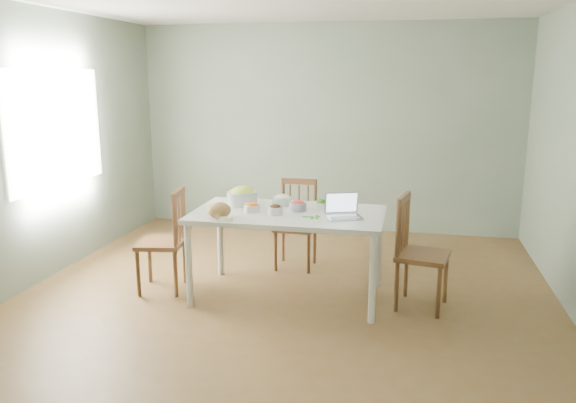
% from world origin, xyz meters
% --- Properties ---
extents(floor, '(5.00, 5.00, 0.00)m').
position_xyz_m(floor, '(0.00, 0.00, 0.00)').
color(floor, brown).
rests_on(floor, ground).
extents(wall_back, '(5.00, 0.00, 2.70)m').
position_xyz_m(wall_back, '(0.00, 2.50, 1.35)').
color(wall_back, gray).
rests_on(wall_back, ground).
extents(wall_front, '(5.00, 0.00, 2.70)m').
position_xyz_m(wall_front, '(0.00, -2.50, 1.35)').
color(wall_front, gray).
rests_on(wall_front, ground).
extents(wall_left, '(0.00, 5.00, 2.70)m').
position_xyz_m(wall_left, '(-2.50, 0.00, 1.35)').
color(wall_left, gray).
rests_on(wall_left, ground).
extents(window_left, '(0.04, 1.60, 1.20)m').
position_xyz_m(window_left, '(-2.48, 0.30, 1.50)').
color(window_left, white).
rests_on(window_left, ground).
extents(dining_table, '(1.74, 0.98, 0.81)m').
position_xyz_m(dining_table, '(0.02, 0.00, 0.41)').
color(dining_table, white).
rests_on(dining_table, floor).
extents(chair_far, '(0.42, 0.40, 0.94)m').
position_xyz_m(chair_far, '(-0.07, 0.82, 0.47)').
color(chair_far, '#542F14').
rests_on(chair_far, floor).
extents(chair_left, '(0.48, 0.50, 0.99)m').
position_xyz_m(chair_left, '(-1.20, -0.09, 0.49)').
color(chair_left, '#542F14').
rests_on(chair_left, floor).
extents(chair_right, '(0.51, 0.52, 1.01)m').
position_xyz_m(chair_right, '(1.24, 0.01, 0.51)').
color(chair_right, '#542F14').
rests_on(chair_right, floor).
extents(bread_boule, '(0.24, 0.24, 0.14)m').
position_xyz_m(bread_boule, '(-0.52, -0.32, 0.88)').
color(bread_boule, '#B18450').
rests_on(bread_boule, dining_table).
extents(butter_stick, '(0.13, 0.07, 0.03)m').
position_xyz_m(butter_stick, '(-0.43, -0.42, 0.83)').
color(butter_stick, '#FFF6C7').
rests_on(butter_stick, dining_table).
extents(bowl_squash, '(0.33, 0.33, 0.17)m').
position_xyz_m(bowl_squash, '(-0.48, 0.22, 0.90)').
color(bowl_squash, '#D3D23C').
rests_on(bowl_squash, dining_table).
extents(bowl_carrot, '(0.17, 0.17, 0.08)m').
position_xyz_m(bowl_carrot, '(-0.30, -0.05, 0.86)').
color(bowl_carrot, '#DA5800').
rests_on(bowl_carrot, dining_table).
extents(bowl_onion, '(0.23, 0.23, 0.10)m').
position_xyz_m(bowl_onion, '(-0.10, 0.29, 0.86)').
color(bowl_onion, white).
rests_on(bowl_onion, dining_table).
extents(bowl_mushroom, '(0.17, 0.17, 0.09)m').
position_xyz_m(bowl_mushroom, '(-0.07, -0.10, 0.86)').
color(bowl_mushroom, black).
rests_on(bowl_mushroom, dining_table).
extents(bowl_redpep, '(0.18, 0.18, 0.09)m').
position_xyz_m(bowl_redpep, '(0.10, 0.09, 0.86)').
color(bowl_redpep, '#D52E42').
rests_on(bowl_redpep, dining_table).
extents(bowl_broccoli, '(0.16, 0.16, 0.09)m').
position_xyz_m(bowl_broccoli, '(0.30, 0.20, 0.86)').
color(bowl_broccoli, '#123808').
rests_on(bowl_broccoli, dining_table).
extents(flatbread, '(0.22, 0.22, 0.02)m').
position_xyz_m(flatbread, '(0.40, 0.39, 0.82)').
color(flatbread, beige).
rests_on(flatbread, dining_table).
extents(basil_bunch, '(0.19, 0.19, 0.02)m').
position_xyz_m(basil_bunch, '(0.26, -0.14, 0.83)').
color(basil_bunch, '#2B8014').
rests_on(basil_bunch, dining_table).
extents(laptop, '(0.37, 0.33, 0.21)m').
position_xyz_m(laptop, '(0.55, -0.11, 0.92)').
color(laptop, '#BABAC2').
rests_on(laptop, dining_table).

